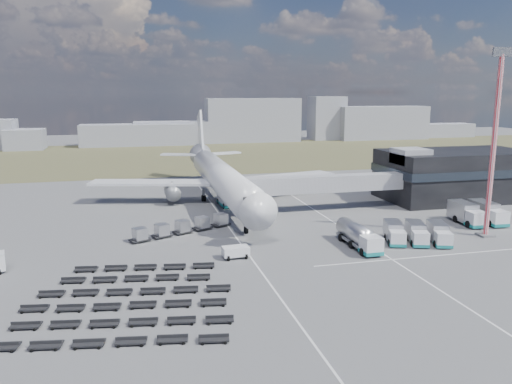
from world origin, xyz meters
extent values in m
plane|color=#565659|center=(0.00, 0.00, 0.00)|extent=(420.00, 420.00, 0.00)
cube|color=brown|center=(0.00, 110.00, 0.01)|extent=(420.00, 90.00, 0.01)
cube|color=silver|center=(-2.00, 5.00, 0.01)|extent=(0.25, 110.00, 0.01)
cube|color=silver|center=(16.00, 5.00, 0.01)|extent=(0.25, 110.00, 0.01)
cube|color=silver|center=(25.00, -8.00, 0.01)|extent=(40.00, 0.25, 0.01)
cube|color=black|center=(48.00, 24.00, 5.00)|extent=(30.00, 16.00, 10.00)
cube|color=#262D38|center=(48.00, 24.00, 6.20)|extent=(30.40, 16.40, 1.60)
cube|color=#939399|center=(36.00, 22.00, 9.50)|extent=(6.00, 6.00, 3.00)
cube|color=#939399|center=(18.10, 20.50, 5.10)|extent=(29.80, 3.00, 3.00)
cube|color=#939399|center=(4.70, 20.00, 5.10)|extent=(4.00, 3.60, 3.40)
cylinder|color=slate|center=(6.20, 20.50, 2.55)|extent=(0.70, 0.70, 5.10)
cylinder|color=black|center=(6.20, 20.50, 0.45)|extent=(1.40, 0.90, 1.40)
cylinder|color=silver|center=(0.00, 30.00, 5.30)|extent=(5.60, 48.00, 5.60)
cone|color=silver|center=(0.00, 3.50, 5.30)|extent=(5.60, 5.00, 5.60)
cone|color=silver|center=(0.00, 58.00, 6.10)|extent=(5.60, 8.00, 5.60)
cube|color=black|center=(0.00, 5.50, 6.10)|extent=(2.20, 2.00, 0.80)
cube|color=silver|center=(-13.00, 35.00, 4.10)|extent=(25.59, 11.38, 0.50)
cube|color=silver|center=(13.00, 35.00, 4.10)|extent=(25.59, 11.38, 0.50)
cylinder|color=slate|center=(-9.50, 33.00, 2.40)|extent=(3.00, 5.00, 3.00)
cylinder|color=slate|center=(9.50, 33.00, 2.40)|extent=(3.00, 5.00, 3.00)
cube|color=silver|center=(-5.50, 60.00, 6.50)|extent=(9.49, 5.63, 0.35)
cube|color=silver|center=(5.50, 60.00, 6.50)|extent=(9.49, 5.63, 0.35)
cube|color=silver|center=(0.00, 61.00, 11.80)|extent=(0.50, 9.06, 11.45)
cylinder|color=slate|center=(0.00, 9.00, 1.25)|extent=(0.50, 0.50, 2.50)
cylinder|color=slate|center=(-3.20, 34.00, 1.25)|extent=(0.60, 0.60, 2.50)
cylinder|color=slate|center=(3.20, 34.00, 1.25)|extent=(0.60, 0.60, 2.50)
cylinder|color=black|center=(0.00, 9.00, 0.50)|extent=(0.50, 1.20, 1.20)
cube|color=gray|center=(-57.11, 143.69, 3.91)|extent=(14.02, 12.00, 7.83)
cube|color=gray|center=(-14.39, 149.15, 4.40)|extent=(46.50, 12.00, 8.81)
cube|color=gray|center=(2.93, 152.87, 4.74)|extent=(38.33, 12.00, 9.49)
cube|color=gray|center=(35.63, 152.94, 9.59)|extent=(41.59, 12.00, 19.17)
cube|color=gray|center=(71.74, 155.28, 9.94)|extent=(15.24, 12.00, 19.88)
cube|color=gray|center=(97.58, 150.47, 7.67)|extent=(43.00, 12.00, 15.33)
cube|color=gray|center=(132.78, 155.15, 3.23)|extent=(30.21, 12.00, 6.47)
cube|color=silver|center=(14.00, -5.83, 1.51)|extent=(2.52, 2.52, 2.39)
cube|color=#167E7E|center=(14.00, -5.83, 0.57)|extent=(2.63, 2.63, 0.52)
cylinder|color=#AEAEB3|center=(13.93, -0.75, 1.97)|extent=(2.69, 7.82, 2.60)
cube|color=slate|center=(13.93, -0.75, 0.78)|extent=(2.59, 7.82, 0.36)
cylinder|color=black|center=(13.95, -2.30, 0.52)|extent=(2.71, 1.18, 1.14)
cube|color=silver|center=(-4.00, -2.33, 0.78)|extent=(3.63, 2.20, 1.56)
cube|color=silver|center=(0.58, 28.78, 1.66)|extent=(2.91, 6.39, 2.91)
cube|color=#167E7E|center=(0.58, 28.78, 0.47)|extent=(3.02, 6.50, 0.47)
cube|color=silver|center=(19.51, -3.00, 1.23)|extent=(2.73, 2.67, 2.08)
cube|color=#167E7E|center=(19.51, -3.00, 0.43)|extent=(2.84, 2.79, 0.43)
cube|color=#AEAEB3|center=(20.56, 0.14, 1.61)|extent=(3.54, 4.85, 2.46)
cube|color=silver|center=(22.56, -4.02, 1.23)|extent=(2.73, 2.67, 2.08)
cube|color=#167E7E|center=(22.56, -4.02, 0.43)|extent=(2.84, 2.79, 0.43)
cube|color=#AEAEB3|center=(23.61, -0.88, 1.61)|extent=(3.54, 4.85, 2.46)
cube|color=silver|center=(25.61, -5.04, 1.23)|extent=(2.73, 2.67, 2.08)
cube|color=#167E7E|center=(25.61, -5.04, 0.43)|extent=(2.84, 2.79, 0.43)
cube|color=#AEAEB3|center=(26.66, -1.90, 1.61)|extent=(3.54, 4.85, 2.46)
cube|color=silver|center=(37.14, 3.01, 1.48)|extent=(2.79, 2.68, 2.51)
cube|color=#167E7E|center=(37.14, 3.01, 0.51)|extent=(2.91, 2.80, 0.51)
cube|color=#AEAEB3|center=(37.41, 7.00, 1.94)|extent=(3.09, 5.42, 2.97)
cube|color=silver|center=(41.01, 2.75, 1.48)|extent=(2.79, 2.68, 2.51)
cube|color=#167E7E|center=(41.01, 2.75, 0.51)|extent=(2.91, 2.80, 0.51)
cube|color=#AEAEB3|center=(41.28, 6.73, 1.94)|extent=(3.09, 5.42, 2.97)
cube|color=black|center=(-16.28, 8.18, 0.34)|extent=(3.40, 2.83, 0.20)
cube|color=#AEAEB3|center=(-16.28, 8.18, 1.29)|extent=(2.37, 2.37, 1.69)
cube|color=black|center=(-12.99, 9.64, 0.34)|extent=(3.40, 2.83, 0.20)
cube|color=#AEAEB3|center=(-12.99, 9.64, 1.29)|extent=(2.37, 2.37, 1.69)
cube|color=black|center=(-9.71, 11.10, 0.34)|extent=(3.40, 2.83, 0.20)
cube|color=#AEAEB3|center=(-9.71, 11.10, 1.29)|extent=(2.37, 2.37, 1.69)
cube|color=black|center=(-6.42, 12.56, 0.34)|extent=(3.40, 2.83, 0.20)
cube|color=#AEAEB3|center=(-6.42, 12.56, 1.29)|extent=(2.37, 2.37, 1.69)
cube|color=black|center=(-3.13, 14.03, 0.34)|extent=(3.40, 2.83, 0.20)
cube|color=#AEAEB3|center=(-3.13, 14.03, 1.29)|extent=(2.37, 2.37, 1.69)
cube|color=black|center=(-19.40, -22.60, 0.33)|extent=(21.70, 4.80, 0.65)
cube|color=black|center=(-18.80, -18.84, 0.33)|extent=(21.70, 4.80, 0.65)
cube|color=black|center=(-18.19, -15.08, 0.33)|extent=(21.70, 4.80, 0.65)
cube|color=black|center=(-17.58, -11.32, 0.33)|extent=(21.70, 4.80, 0.65)
cube|color=black|center=(-16.98, -7.56, 0.33)|extent=(18.12, 4.22, 0.65)
cube|color=black|center=(-16.37, -3.80, 0.33)|extent=(18.12, 4.22, 0.65)
cylinder|color=red|center=(35.49, -1.40, 13.55)|extent=(0.76, 0.76, 27.11)
cube|color=slate|center=(35.49, -1.40, 27.43)|extent=(2.67, 1.51, 1.30)
cube|color=#565659|center=(35.49, -1.40, 0.16)|extent=(2.17, 2.17, 0.33)
camera|label=1|loc=(-16.61, -64.81, 21.76)|focal=35.00mm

